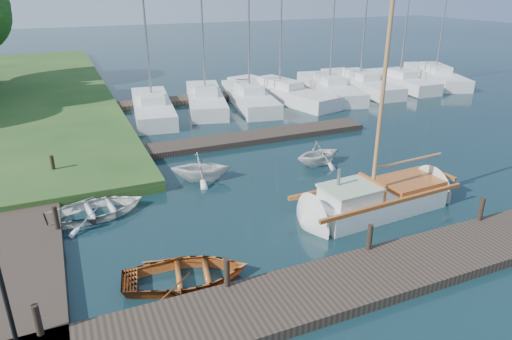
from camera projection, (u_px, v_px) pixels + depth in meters
name	position (u px, v px, depth m)	size (l,w,h in m)	color
ground	(256.00, 199.00, 17.45)	(160.00, 160.00, 0.00)	black
near_dock	(345.00, 284.00, 12.30)	(18.00, 2.20, 0.30)	#2F221C
left_dock	(27.00, 212.00, 16.13)	(2.20, 18.00, 0.30)	#2F221C
far_dock	(241.00, 139.00, 23.64)	(14.00, 1.60, 0.30)	#2F221C
pontoon	(293.00, 89.00, 34.64)	(30.00, 1.60, 0.30)	#2F221C
mooring_post_0	(38.00, 320.00, 10.17)	(0.16, 0.16, 0.80)	black
mooring_post_1	(227.00, 273.00, 11.83)	(0.16, 0.16, 0.80)	black
mooring_post_2	(370.00, 237.00, 13.49)	(0.16, 0.16, 0.80)	black
mooring_post_3	(481.00, 209.00, 15.15)	(0.16, 0.16, 0.80)	black
mooring_post_4	(56.00, 218.00, 14.60)	(0.16, 0.16, 0.80)	black
mooring_post_5	(53.00, 165.00, 18.84)	(0.16, 0.16, 0.80)	black
lamp_post	(1.00, 282.00, 9.54)	(0.24, 0.24, 2.44)	black
sailboat	(379.00, 201.00, 16.54)	(7.26, 2.41, 9.83)	silver
dinghy	(186.00, 271.00, 12.47)	(2.46, 3.45, 0.71)	#974C1E
tender_a	(96.00, 207.00, 16.06)	(2.38, 3.34, 0.69)	silver
tender_b	(201.00, 165.00, 18.92)	(2.12, 2.46, 1.30)	silver
tender_d	(319.00, 152.00, 20.56)	(1.99, 2.31, 1.21)	silver
marina_boat_0	(152.00, 106.00, 28.32)	(3.23, 8.49, 10.42)	silver
marina_boat_1	(205.00, 98.00, 30.30)	(4.08, 8.64, 9.90)	silver
marina_boat_2	(249.00, 96.00, 30.73)	(3.46, 8.60, 10.70)	silver
marina_boat_3	(280.00, 91.00, 32.23)	(4.56, 10.18, 12.97)	silver
marina_boat_4	(329.00, 87.00, 33.58)	(3.91, 9.25, 10.26)	silver
marina_boat_5	(360.00, 82.00, 35.10)	(2.89, 9.16, 11.52)	silver
marina_boat_6	(399.00, 80.00, 35.75)	(2.57, 7.42, 10.42)	silver
marina_boat_7	(435.00, 75.00, 37.89)	(5.32, 9.26, 10.82)	silver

